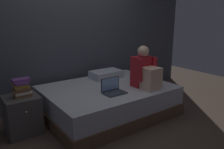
# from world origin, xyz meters

# --- Properties ---
(ground_plane) EXTENTS (8.00, 8.00, 0.00)m
(ground_plane) POSITION_xyz_m (0.00, 0.00, 0.00)
(ground_plane) COLOR #47382D
(wall_back) EXTENTS (5.60, 0.10, 2.70)m
(wall_back) POSITION_xyz_m (0.00, 1.20, 1.35)
(wall_back) COLOR #424751
(wall_back) RESTS_ON ground_plane
(bed) EXTENTS (2.00, 1.50, 0.47)m
(bed) POSITION_xyz_m (0.20, 0.30, 0.23)
(bed) COLOR brown
(bed) RESTS_ON ground_plane
(nightstand) EXTENTS (0.44, 0.46, 0.53)m
(nightstand) POSITION_xyz_m (-1.10, 0.47, 0.26)
(nightstand) COLOR #474442
(nightstand) RESTS_ON ground_plane
(person_sitting) EXTENTS (0.39, 0.44, 0.66)m
(person_sitting) POSITION_xyz_m (0.67, -0.07, 0.72)
(person_sitting) COLOR #B21E28
(person_sitting) RESTS_ON bed
(laptop) EXTENTS (0.32, 0.23, 0.22)m
(laptop) POSITION_xyz_m (0.09, 0.00, 0.53)
(laptop) COLOR #333842
(laptop) RESTS_ON bed
(pillow) EXTENTS (0.56, 0.36, 0.13)m
(pillow) POSITION_xyz_m (0.48, 0.75, 0.54)
(pillow) COLOR silver
(pillow) RESTS_ON bed
(book_stack) EXTENTS (0.24, 0.17, 0.24)m
(book_stack) POSITION_xyz_m (-1.07, 0.47, 0.65)
(book_stack) COLOR brown
(book_stack) RESTS_ON nightstand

